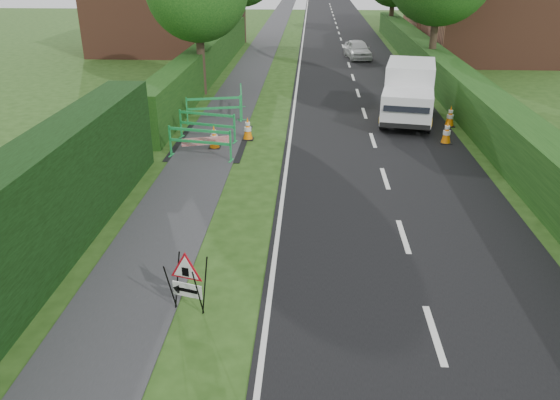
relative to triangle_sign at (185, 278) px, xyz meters
name	(u,v)px	position (x,y,z in m)	size (l,w,h in m)	color
ground	(283,371)	(1.79, -1.44, -0.71)	(120.00, 120.00, 0.00)	#224212
road_surface	(341,41)	(4.29, 33.56, -0.70)	(6.00, 90.00, 0.02)	black
footpath	(267,41)	(-1.21, 33.56, -0.70)	(2.00, 90.00, 0.02)	#2D2D30
hedge_west_far	(210,76)	(-3.21, 20.56, -0.71)	(1.00, 24.00, 1.80)	#14380F
hedge_east	(459,109)	(8.29, 14.56, -0.71)	(1.20, 50.00, 1.50)	#14380F
house_west	(152,4)	(-8.21, 28.56, 2.19)	(7.50, 7.40, 7.88)	brown
house_east_a	(494,9)	(12.79, 26.56, 2.19)	(7.50, 7.40, 7.88)	brown
triangle_sign	(185,278)	(0.00, 0.00, 0.00)	(0.86, 0.86, 1.01)	black
works_van	(409,91)	(5.84, 12.84, 0.39)	(2.57, 4.78, 2.07)	silver
traffic_cone_0	(447,132)	(6.72, 9.92, -0.31)	(0.38, 0.38, 0.79)	black
traffic_cone_1	(450,116)	(7.29, 11.97, -0.31)	(0.38, 0.38, 0.79)	black
traffic_cone_2	(417,96)	(6.63, 15.09, -0.31)	(0.38, 0.38, 0.79)	black
traffic_cone_3	(214,137)	(-1.01, 8.97, -0.31)	(0.38, 0.38, 0.79)	black
traffic_cone_4	(248,128)	(-0.01, 9.96, -0.31)	(0.38, 0.38, 0.79)	black
ped_barrier_0	(200,139)	(-1.27, 7.94, -0.07)	(2.09, 0.75, 1.00)	green
ped_barrier_1	(207,122)	(-1.38, 9.81, -0.07)	(2.08, 0.85, 1.00)	green
ped_barrier_2	(214,106)	(-1.52, 11.98, -0.07)	(2.09, 0.80, 1.00)	green
ped_barrier_3	(241,98)	(-0.63, 13.27, -0.07)	(0.62, 2.09, 1.00)	green
redwhite_plank	(206,154)	(-1.17, 8.34, -0.71)	(1.50, 0.04, 0.25)	red
hatchback_car	(358,49)	(4.92, 26.29, -0.15)	(1.30, 3.23, 1.10)	silver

